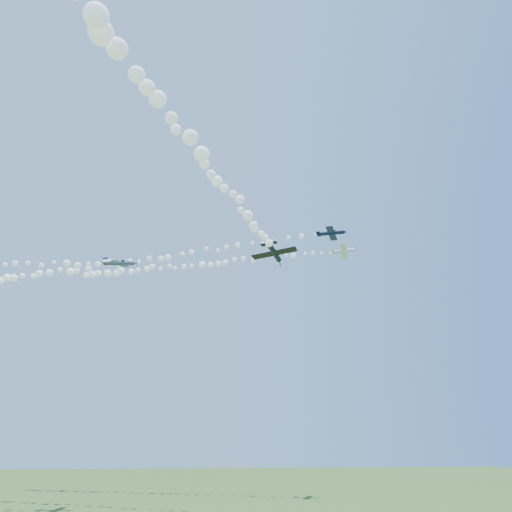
{
  "coord_description": "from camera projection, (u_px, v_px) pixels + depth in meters",
  "views": [
    {
      "loc": [
        -5.26,
        -85.57,
        12.12
      ],
      "look_at": [
        2.55,
        -6.11,
        46.33
      ],
      "focal_mm": 30.0,
      "sensor_mm": 36.0,
      "label": 1
    }
  ],
  "objects": [
    {
      "name": "plane_black",
      "position": [
        274.0,
        252.0,
        71.55
      ],
      "size": [
        7.63,
        7.17,
        2.83
      ],
      "rotation": [
        -0.08,
        0.09,
        1.14
      ],
      "color": "black"
    },
    {
      "name": "smoke_trail_black",
      "position": [
        153.0,
        94.0,
        38.35
      ],
      "size": [
        31.22,
        65.53,
        2.99
      ],
      "primitive_type": null,
      "color": "white"
    },
    {
      "name": "smoke_trail_white",
      "position": [
        201.0,
        264.0,
        114.94
      ],
      "size": [
        68.4,
        23.79,
        2.83
      ],
      "primitive_type": null,
      "color": "white"
    },
    {
      "name": "smoke_trail_navy",
      "position": [
        128.0,
        262.0,
        95.38
      ],
      "size": [
        80.21,
        36.24,
        2.49
      ],
      "primitive_type": null,
      "color": "white"
    },
    {
      "name": "plane_white",
      "position": [
        344.0,
        251.0,
        107.62
      ],
      "size": [
        6.56,
        6.77,
        2.1
      ],
      "rotation": [
        -0.26,
        -0.03,
        -0.31
      ],
      "color": "white"
    },
    {
      "name": "plane_grey",
      "position": [
        120.0,
        263.0,
        88.32
      ],
      "size": [
        7.36,
        7.63,
        2.27
      ],
      "rotation": [
        0.22,
        0.01,
        -0.13
      ],
      "color": "#3B4657"
    },
    {
      "name": "plane_navy",
      "position": [
        331.0,
        233.0,
        82.58
      ],
      "size": [
        6.07,
        6.43,
        2.19
      ],
      "rotation": [
        0.01,
        0.05,
        -0.41
      ],
      "color": "#0C1235"
    }
  ]
}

